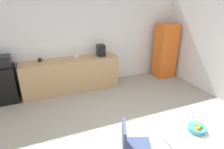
# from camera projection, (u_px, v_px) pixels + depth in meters

# --- Properties ---
(ground_plane) EXTENTS (6.00, 6.00, 0.00)m
(ground_plane) POSITION_uv_depth(u_px,v_px,m) (129.00, 148.00, 3.40)
(ground_plane) COLOR #9E998E
(wall_back) EXTENTS (6.00, 0.10, 2.60)m
(wall_back) POSITION_uv_depth(u_px,v_px,m) (83.00, 41.00, 5.47)
(wall_back) COLOR silver
(wall_back) RESTS_ON ground_plane
(counter_block) EXTENTS (2.60, 0.60, 0.90)m
(counter_block) POSITION_uv_depth(u_px,v_px,m) (72.00, 75.00, 5.33)
(counter_block) COLOR tan
(counter_block) RESTS_ON ground_plane
(mini_fridge) EXTENTS (0.54, 0.54, 0.92)m
(mini_fridge) POSITION_uv_depth(u_px,v_px,m) (5.00, 84.00, 4.75)
(mini_fridge) COLOR black
(mini_fridge) RESTS_ON ground_plane
(microwave) EXTENTS (0.48, 0.38, 0.26)m
(microwave) POSITION_uv_depth(u_px,v_px,m) (0.00, 62.00, 4.53)
(microwave) COLOR black
(microwave) RESTS_ON mini_fridge
(locker_cabinet) EXTENTS (0.60, 0.50, 1.70)m
(locker_cabinet) POSITION_uv_depth(u_px,v_px,m) (165.00, 51.00, 6.14)
(locker_cabinet) COLOR orange
(locker_cabinet) RESTS_ON ground_plane
(round_table) EXTENTS (1.19, 1.19, 0.72)m
(round_table) POSITION_uv_depth(u_px,v_px,m) (201.00, 138.00, 2.75)
(round_table) COLOR silver
(round_table) RESTS_ON ground_plane
(chair_navy) EXTENTS (0.55, 0.55, 0.83)m
(chair_navy) POSITION_uv_depth(u_px,v_px,m) (130.00, 143.00, 2.78)
(chair_navy) COLOR silver
(chair_navy) RESTS_ON ground_plane
(fruit_bowl) EXTENTS (0.26, 0.26, 0.11)m
(fruit_bowl) POSITION_uv_depth(u_px,v_px,m) (197.00, 128.00, 2.71)
(fruit_bowl) COLOR teal
(fruit_bowl) RESTS_ON round_table
(mug_white) EXTENTS (0.13, 0.08, 0.09)m
(mug_white) POSITION_uv_depth(u_px,v_px,m) (40.00, 60.00, 4.95)
(mug_white) COLOR black
(mug_white) RESTS_ON counter_block
(mug_green) EXTENTS (0.13, 0.08, 0.09)m
(mug_green) POSITION_uv_depth(u_px,v_px,m) (103.00, 53.00, 5.55)
(mug_green) COLOR black
(mug_green) RESTS_ON counter_block
(mug_red) EXTENTS (0.13, 0.08, 0.09)m
(mug_red) POSITION_uv_depth(u_px,v_px,m) (76.00, 56.00, 5.24)
(mug_red) COLOR white
(mug_red) RESTS_ON counter_block
(coffee_maker) EXTENTS (0.20, 0.24, 0.32)m
(coffee_maker) POSITION_uv_depth(u_px,v_px,m) (101.00, 50.00, 5.40)
(coffee_maker) COLOR black
(coffee_maker) RESTS_ON counter_block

